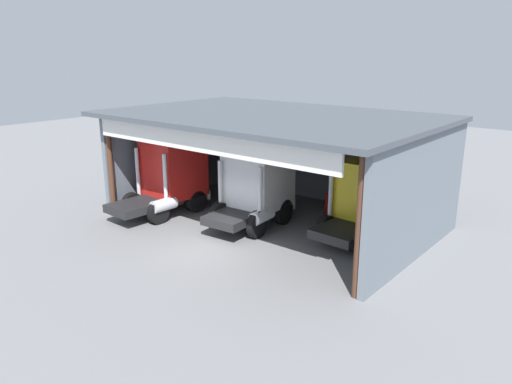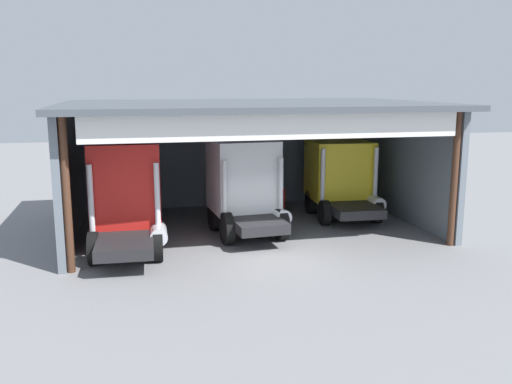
{
  "view_description": "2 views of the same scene",
  "coord_description": "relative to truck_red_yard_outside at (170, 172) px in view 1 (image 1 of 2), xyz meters",
  "views": [
    {
      "loc": [
        12.78,
        -12.55,
        7.44
      ],
      "look_at": [
        0.0,
        2.98,
        1.65
      ],
      "focal_mm": 34.26,
      "sensor_mm": 36.0,
      "label": 1
    },
    {
      "loc": [
        -4.5,
        -16.72,
        5.62
      ],
      "look_at": [
        0.0,
        2.98,
        1.65
      ],
      "focal_mm": 38.98,
      "sensor_mm": 36.0,
      "label": 2
    }
  ],
  "objects": [
    {
      "name": "oil_drum",
      "position": [
        6.52,
        5.0,
        -1.45
      ],
      "size": [
        0.58,
        0.58,
        0.94
      ],
      "primitive_type": "cylinder",
      "color": "#B21E19",
      "rests_on": "ground"
    },
    {
      "name": "truck_yellow_right_bay",
      "position": [
        8.89,
        2.91,
        -0.21
      ],
      "size": [
        2.71,
        4.55,
        3.21
      ],
      "rotation": [
        0.0,
        0.0,
        -0.05
      ],
      "color": "yellow",
      "rests_on": "ground"
    },
    {
      "name": "truck_red_yard_outside",
      "position": [
        0.0,
        0.0,
        0.0
      ],
      "size": [
        2.52,
        4.81,
        3.68
      ],
      "rotation": [
        0.0,
        0.0,
        -0.04
      ],
      "color": "red",
      "rests_on": "ground"
    },
    {
      "name": "workshop_shed",
      "position": [
        4.68,
        2.76,
        1.49
      ],
      "size": [
        13.86,
        9.39,
        4.91
      ],
      "color": "slate",
      "rests_on": "ground"
    },
    {
      "name": "truck_white_center_left_bay",
      "position": [
        4.34,
        1.17,
        -0.03
      ],
      "size": [
        2.7,
        4.46,
        3.55
      ],
      "rotation": [
        0.0,
        0.0,
        0.07
      ],
      "color": "white",
      "rests_on": "ground"
    },
    {
      "name": "tool_cart",
      "position": [
        6.39,
        4.65,
        -1.42
      ],
      "size": [
        0.9,
        0.6,
        1.0
      ],
      "primitive_type": "cube",
      "color": "red",
      "rests_on": "ground"
    },
    {
      "name": "ground_plane",
      "position": [
        4.68,
        -2.24,
        -1.92
      ],
      "size": [
        80.0,
        80.0,
        0.0
      ],
      "primitive_type": "plane",
      "color": "slate",
      "rests_on": "ground"
    }
  ]
}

